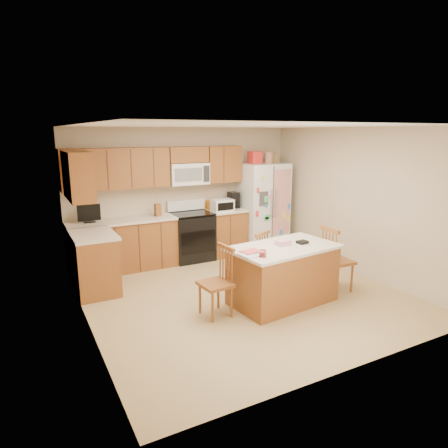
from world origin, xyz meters
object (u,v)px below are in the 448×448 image
refrigerator (262,206)px  windsor_chair_back (254,261)px  island (283,274)px  windsor_chair_left (217,283)px  stove (191,235)px  windsor_chair_right (336,261)px

refrigerator → windsor_chair_back: size_ratio=2.19×
refrigerator → island: (-1.21, -2.40, -0.49)m
island → windsor_chair_left: windsor_chair_left is taller
stove → windsor_chair_back: (0.29, -1.81, -0.03)m
island → windsor_chair_right: (0.99, -0.01, 0.05)m
stove → windsor_chair_back: size_ratio=1.21×
refrigerator → windsor_chair_left: bearing=-133.8°
refrigerator → windsor_chair_left: size_ratio=2.14×
refrigerator → island: bearing=-116.7°
windsor_chair_left → stove: bearing=74.6°
stove → windsor_chair_left: stove is taller
windsor_chair_right → stove: bearing=118.7°
island → windsor_chair_back: (-0.08, 0.65, 0.01)m
refrigerator → windsor_chair_right: size_ratio=2.02×
stove → windsor_chair_left: (-0.66, -2.39, -0.02)m
refrigerator → windsor_chair_right: 2.46m
refrigerator → windsor_chair_right: (-0.21, -2.41, -0.44)m
stove → refrigerator: size_ratio=0.55×
island → windsor_chair_left: size_ratio=1.71×
island → stove: bearing=98.5°
refrigerator → stove: bearing=177.7°
refrigerator → windsor_chair_left: 3.25m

